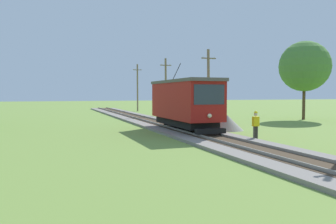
{
  "coord_description": "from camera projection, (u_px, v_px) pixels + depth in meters",
  "views": [
    {
      "loc": [
        -9.45,
        -2.18,
        2.82
      ],
      "look_at": [
        -0.55,
        22.58,
        1.38
      ],
      "focal_mm": 35.86,
      "sensor_mm": 36.0,
      "label": 1
    }
  ],
  "objects": [
    {
      "name": "utility_pole_mid",
      "position": [
        209.0,
        86.0,
        29.95
      ],
      "size": [
        1.4,
        0.44,
        6.78
      ],
      "color": "#7A664C",
      "rests_on": "ground"
    },
    {
      "name": "red_tram",
      "position": [
        185.0,
        102.0,
        24.56
      ],
      "size": [
        2.6,
        8.54,
        4.79
      ],
      "color": "maroon",
      "rests_on": "rail_right"
    },
    {
      "name": "tree_left_far",
      "position": [
        305.0,
        66.0,
        36.27
      ],
      "size": [
        5.44,
        5.44,
        8.5
      ],
      "color": "#4C3823",
      "rests_on": "ground"
    },
    {
      "name": "utility_pole_distant",
      "position": [
        137.0,
        87.0,
        53.57
      ],
      "size": [
        1.4,
        0.3,
        7.51
      ],
      "color": "#7A664C",
      "rests_on": "ground"
    },
    {
      "name": "gravel_pile",
      "position": [
        227.0,
        123.0,
        25.81
      ],
      "size": [
        2.52,
        2.52,
        1.18
      ],
      "primitive_type": "cone",
      "color": "gray",
      "rests_on": "ground"
    },
    {
      "name": "track_worker",
      "position": [
        256.0,
        124.0,
        20.21
      ],
      "size": [
        0.38,
        0.24,
        1.78
      ],
      "rotation": [
        0.0,
        0.0,
        1.57
      ],
      "color": "#38332D",
      "rests_on": "ground"
    },
    {
      "name": "utility_pole_far",
      "position": [
        166.0,
        87.0,
        40.74
      ],
      "size": [
        1.4,
        0.45,
        7.11
      ],
      "color": "#7A664C",
      "rests_on": "ground"
    }
  ]
}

